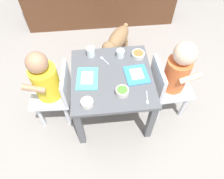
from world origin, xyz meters
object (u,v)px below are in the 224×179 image
(dining_table, at_px, (112,83))
(cereal_bowl_right_side, at_px, (138,54))
(water_cup_left, at_px, (120,54))
(cereal_bowl_left_side, at_px, (87,103))
(water_cup_right, at_px, (91,52))
(veggie_bowl_near, at_px, (122,91))
(spoon_by_left_tray, at_px, (147,99))
(dog, at_px, (117,40))
(seated_child_right, at_px, (175,73))
(food_tray_right, at_px, (137,74))
(food_tray_left, at_px, (87,78))
(spoon_by_right_tray, at_px, (104,60))
(seated_child_left, at_px, (47,82))

(dining_table, height_order, cereal_bowl_right_side, cereal_bowl_right_side)
(water_cup_left, bearing_deg, cereal_bowl_left_side, -122.70)
(water_cup_right, bearing_deg, dining_table, -58.42)
(cereal_bowl_left_side, distance_m, veggie_bowl_near, 0.23)
(dining_table, relative_size, water_cup_left, 9.75)
(water_cup_left, distance_m, cereal_bowl_right_side, 0.13)
(dining_table, distance_m, spoon_by_left_tray, 0.30)
(dog, bearing_deg, veggie_bowl_near, -94.44)
(dining_table, relative_size, seated_child_right, 0.83)
(food_tray_right, bearing_deg, food_tray_left, -180.00)
(veggie_bowl_near, bearing_deg, dining_table, 108.25)
(water_cup_left, xyz_separation_m, spoon_by_right_tray, (-0.12, -0.02, -0.02))
(food_tray_right, height_order, spoon_by_right_tray, food_tray_right)
(veggie_bowl_near, bearing_deg, cereal_bowl_right_side, 63.54)
(dining_table, bearing_deg, cereal_bowl_left_side, -129.28)
(cereal_bowl_right_side, xyz_separation_m, spoon_by_right_tray, (-0.25, -0.01, -0.02))
(cereal_bowl_left_side, bearing_deg, seated_child_right, 18.02)
(dining_table, relative_size, spoon_by_right_tray, 6.27)
(food_tray_left, bearing_deg, seated_child_right, -0.63)
(cereal_bowl_left_side, bearing_deg, cereal_bowl_right_side, 45.05)
(cereal_bowl_left_side, xyz_separation_m, spoon_by_right_tray, (0.13, 0.37, -0.02))
(dog, xyz_separation_m, cereal_bowl_left_side, (-0.29, -0.87, 0.27))
(food_tray_left, height_order, food_tray_right, same)
(seated_child_right, relative_size, food_tray_right, 3.72)
(food_tray_left, bearing_deg, dining_table, 2.22)
(food_tray_right, bearing_deg, water_cup_right, 143.53)
(spoon_by_left_tray, bearing_deg, food_tray_left, 151.31)
(water_cup_right, bearing_deg, seated_child_left, -146.04)
(cereal_bowl_left_side, bearing_deg, veggie_bowl_near, 15.77)
(food_tray_right, height_order, cereal_bowl_left_side, cereal_bowl_left_side)
(dog, relative_size, water_cup_left, 7.50)
(water_cup_right, relative_size, cereal_bowl_right_side, 0.74)
(food_tray_left, distance_m, cereal_bowl_right_side, 0.42)
(food_tray_left, distance_m, water_cup_left, 0.31)
(water_cup_right, height_order, spoon_by_left_tray, water_cup_right)
(seated_child_left, distance_m, veggie_bowl_near, 0.52)
(dining_table, xyz_separation_m, cereal_bowl_right_side, (0.21, 0.17, 0.09))
(seated_child_left, distance_m, spoon_by_right_tray, 0.42)
(water_cup_left, height_order, spoon_by_left_tray, water_cup_left)
(seated_child_left, height_order, water_cup_right, seated_child_left)
(seated_child_right, xyz_separation_m, water_cup_left, (-0.36, 0.20, 0.03))
(spoon_by_left_tray, bearing_deg, veggie_bowl_near, 158.83)
(food_tray_left, height_order, veggie_bowl_near, veggie_bowl_near)
(food_tray_left, bearing_deg, veggie_bowl_near, -33.35)
(water_cup_left, xyz_separation_m, spoon_by_left_tray, (0.12, -0.39, -0.02))
(dining_table, height_order, spoon_by_left_tray, spoon_by_left_tray)
(dining_table, height_order, water_cup_right, water_cup_right)
(dog, bearing_deg, water_cup_left, -93.83)
(dog, bearing_deg, dining_table, -99.69)
(dog, height_order, water_cup_left, water_cup_left)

